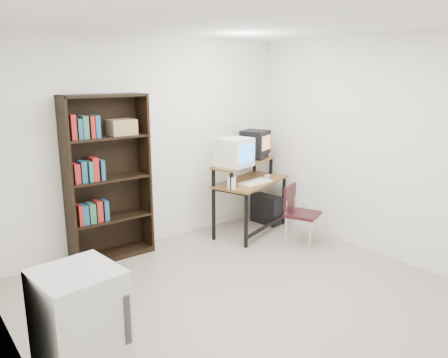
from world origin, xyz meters
TOP-DOWN VIEW (x-y plane):
  - floor at (0.00, 0.00)m, footprint 4.00×4.00m
  - ceiling at (0.00, 0.00)m, footprint 4.00×4.00m
  - back_wall at (0.00, 2.00)m, footprint 4.00×0.01m
  - left_wall at (-2.00, 0.00)m, footprint 0.01×4.00m
  - right_wall at (2.00, 0.00)m, footprint 0.01×4.00m
  - computer_desk at (1.24, 1.50)m, footprint 1.28×0.92m
  - crt_monitor at (0.97, 1.49)m, footprint 0.47×0.47m
  - vcr at (1.52, 1.69)m, footprint 0.44×0.40m
  - crt_tv at (1.52, 1.71)m, footprint 0.45×0.45m
  - cd_spindle at (1.28, 1.53)m, footprint 0.14×0.14m
  - keyboard at (1.21, 1.34)m, footprint 0.49×0.27m
  - mousepad at (1.58, 1.52)m, footprint 0.24×0.20m
  - mouse at (1.58, 1.50)m, footprint 0.12×0.10m
  - desk_speaker at (0.77, 1.29)m, footprint 0.10×0.10m
  - pc_tower at (1.67, 1.61)m, footprint 0.26×0.47m
  - school_chair at (1.41, 0.75)m, footprint 0.52×0.52m
  - bookshelf at (-0.64, 1.86)m, footprint 0.97×0.33m
  - mini_fridge at (-1.72, -0.19)m, footprint 0.58×0.58m
  - wall_outlet at (1.99, 1.15)m, footprint 0.02×0.08m

SIDE VIEW (x-z plane):
  - floor at x=0.00m, z-range -0.01..0.00m
  - pc_tower at x=1.67m, z-range 0.00..0.42m
  - wall_outlet at x=1.99m, z-range 0.24..0.36m
  - mini_fridge at x=-1.72m, z-range 0.00..0.88m
  - school_chair at x=1.41m, z-range 0.09..0.87m
  - computer_desk at x=1.24m, z-range 0.19..1.18m
  - mousepad at x=1.58m, z-range 0.72..0.73m
  - keyboard at x=1.21m, z-range 0.72..0.75m
  - mouse at x=1.58m, z-range 0.73..0.76m
  - desk_speaker at x=0.77m, z-range 0.72..0.89m
  - bookshelf at x=-0.64m, z-range 0.02..1.95m
  - cd_spindle at x=1.28m, z-range 0.97..1.02m
  - vcr at x=1.52m, z-range 0.97..1.05m
  - crt_monitor at x=0.97m, z-range 0.97..1.34m
  - crt_tv at x=1.52m, z-range 1.05..1.38m
  - back_wall at x=0.00m, z-range 0.00..2.60m
  - left_wall at x=-2.00m, z-range 0.00..2.60m
  - right_wall at x=2.00m, z-range 0.00..2.60m
  - ceiling at x=0.00m, z-range 2.60..2.60m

